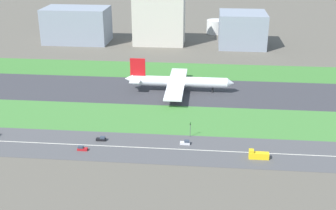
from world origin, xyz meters
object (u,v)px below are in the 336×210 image
(office_tower, at_px, (242,29))
(hangar_building, at_px, (159,18))
(truck_0, at_px, (258,155))
(car_3, at_px, (101,139))
(airliner, at_px, (177,82))
(car_1, at_px, (82,149))
(traffic_light, at_px, (190,128))
(terminal_building, at_px, (77,25))
(fuel_tank_west, at_px, (216,27))
(car_0, at_px, (185,143))

(office_tower, bearing_deg, hangar_building, 180.00)
(hangar_building, bearing_deg, truck_0, -71.52)
(car_3, distance_m, hangar_building, 183.33)
(airliner, distance_m, car_1, 85.93)
(traffic_light, relative_size, terminal_building, 0.13)
(car_3, height_order, fuel_tank_west, fuel_tank_west)
(car_0, xyz_separation_m, terminal_building, (-103.27, 182.00, 13.72))
(terminal_building, relative_size, office_tower, 1.42)
(car_3, bearing_deg, hangar_building, 88.21)
(car_1, bearing_deg, truck_0, 180.00)
(car_0, relative_size, fuel_tank_west, 0.26)
(truck_0, relative_size, fuel_tank_west, 0.49)
(truck_0, xyz_separation_m, traffic_light, (-29.56, 17.99, 2.62))
(office_tower, relative_size, fuel_tank_west, 2.22)
(airliner, height_order, car_1, airliner)
(car_1, height_order, hangar_building, hangar_building)
(hangar_building, relative_size, fuel_tank_west, 2.61)
(hangar_building, bearing_deg, car_1, -93.55)
(airliner, height_order, truck_0, airliner)
(airliner, bearing_deg, office_tower, 68.50)
(traffic_light, bearing_deg, office_tower, 78.93)
(car_1, relative_size, office_tower, 0.12)
(car_3, relative_size, fuel_tank_west, 0.26)
(airliner, distance_m, car_0, 68.82)
(airliner, distance_m, truck_0, 87.97)
(truck_0, bearing_deg, car_0, -17.74)
(terminal_building, bearing_deg, hangar_building, 0.00)
(car_0, xyz_separation_m, hangar_building, (-32.91, 182.00, 21.28))
(car_0, height_order, hangar_building, hangar_building)
(terminal_building, bearing_deg, airliner, -50.46)
(airliner, bearing_deg, truck_0, -62.61)
(truck_0, bearing_deg, car_3, -8.15)
(car_1, xyz_separation_m, terminal_building, (-58.45, 192.00, 13.72))
(traffic_light, bearing_deg, car_1, -158.86)
(airliner, xyz_separation_m, car_0, (9.15, -68.00, -5.31))
(traffic_light, xyz_separation_m, hangar_building, (-34.61, 174.01, 17.91))
(truck_0, distance_m, hangar_building, 203.48)
(car_0, distance_m, terminal_building, 209.71)
(car_0, bearing_deg, traffic_light, 77.96)
(airliner, relative_size, car_3, 14.77)
(truck_0, height_order, terminal_building, terminal_building)
(airliner, height_order, car_3, airliner)
(office_tower, bearing_deg, car_0, -101.11)
(airliner, distance_m, car_3, 74.29)
(truck_0, height_order, fuel_tank_west, fuel_tank_west)
(truck_0, distance_m, terminal_building, 234.81)
(car_1, bearing_deg, terminal_building, -73.07)
(hangar_building, bearing_deg, car_3, -91.79)
(car_3, relative_size, hangar_building, 0.10)
(car_1, relative_size, car_0, 1.00)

